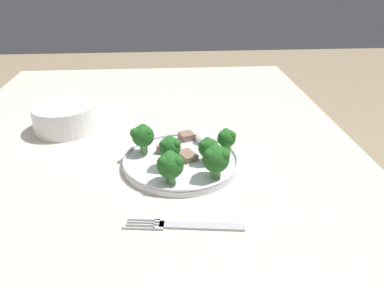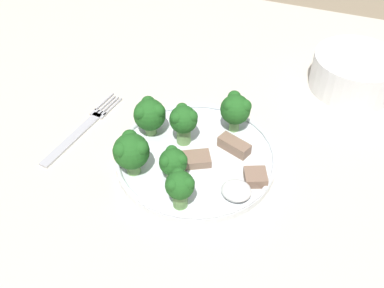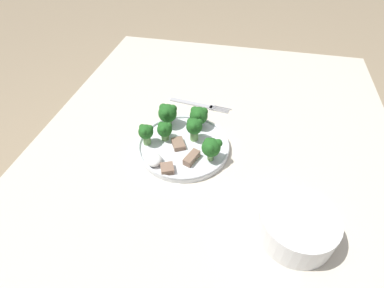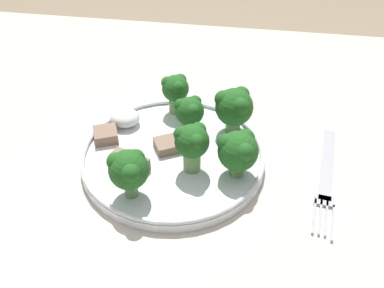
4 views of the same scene
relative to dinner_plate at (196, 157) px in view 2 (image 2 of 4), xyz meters
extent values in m
cube|color=beige|center=(0.05, 0.08, -0.02)|extent=(1.34, 0.95, 0.03)
cylinder|color=brown|center=(-0.56, 0.49, -0.38)|extent=(0.06, 0.06, 0.68)
cylinder|color=white|center=(0.00, 0.00, 0.00)|extent=(0.23, 0.23, 0.01)
torus|color=white|center=(0.00, 0.00, 0.01)|extent=(0.23, 0.23, 0.01)
cube|color=#B2B2B7|center=(-0.20, -0.02, -0.01)|extent=(0.03, 0.14, 0.00)
cube|color=#B2B2B7|center=(-0.19, 0.04, -0.01)|extent=(0.03, 0.02, 0.00)
cube|color=#B2B2B7|center=(-0.17, 0.07, -0.01)|extent=(0.01, 0.05, 0.00)
cube|color=#B2B2B7|center=(-0.18, 0.07, -0.01)|extent=(0.01, 0.05, 0.00)
cube|color=#B2B2B7|center=(-0.19, 0.07, -0.01)|extent=(0.01, 0.05, 0.00)
cube|color=#B2B2B7|center=(-0.19, 0.07, -0.01)|extent=(0.01, 0.05, 0.00)
cylinder|color=white|center=(0.19, 0.27, 0.02)|extent=(0.15, 0.15, 0.06)
cylinder|color=white|center=(0.19, 0.27, 0.02)|extent=(0.12, 0.12, 0.05)
cylinder|color=#709E56|center=(-0.03, 0.02, 0.02)|extent=(0.02, 0.02, 0.03)
sphere|color=#215B1E|center=(-0.03, 0.02, 0.05)|extent=(0.04, 0.04, 0.04)
sphere|color=#215B1E|center=(-0.02, 0.02, 0.06)|extent=(0.02, 0.02, 0.02)
sphere|color=#215B1E|center=(-0.03, 0.03, 0.06)|extent=(0.02, 0.02, 0.02)
sphere|color=#215B1E|center=(-0.03, 0.01, 0.06)|extent=(0.02, 0.02, 0.02)
cylinder|color=#709E56|center=(-0.08, 0.02, 0.01)|extent=(0.02, 0.02, 0.02)
sphere|color=#215B1E|center=(-0.08, 0.02, 0.04)|extent=(0.05, 0.05, 0.05)
sphere|color=#215B1E|center=(-0.07, 0.02, 0.05)|extent=(0.02, 0.02, 0.02)
sphere|color=#215B1E|center=(-0.09, 0.03, 0.05)|extent=(0.02, 0.02, 0.02)
sphere|color=#215B1E|center=(-0.09, 0.01, 0.05)|extent=(0.02, 0.02, 0.02)
cylinder|color=#709E56|center=(-0.01, -0.05, 0.01)|extent=(0.02, 0.02, 0.02)
sphere|color=#215B1E|center=(-0.01, -0.05, 0.03)|extent=(0.04, 0.04, 0.04)
sphere|color=#215B1E|center=(0.00, -0.05, 0.04)|extent=(0.02, 0.02, 0.02)
sphere|color=#215B1E|center=(-0.02, -0.04, 0.04)|extent=(0.02, 0.02, 0.02)
sphere|color=#215B1E|center=(-0.02, -0.06, 0.04)|extent=(0.02, 0.02, 0.02)
cylinder|color=#709E56|center=(0.03, 0.08, 0.01)|extent=(0.02, 0.02, 0.02)
sphere|color=#215B1E|center=(0.03, 0.08, 0.04)|extent=(0.05, 0.05, 0.05)
sphere|color=#215B1E|center=(0.05, 0.08, 0.05)|extent=(0.02, 0.02, 0.02)
sphere|color=#215B1E|center=(0.03, 0.09, 0.05)|extent=(0.02, 0.02, 0.02)
sphere|color=#215B1E|center=(0.03, 0.07, 0.05)|extent=(0.02, 0.02, 0.02)
cylinder|color=#709E56|center=(-0.07, -0.06, 0.01)|extent=(0.02, 0.02, 0.02)
sphere|color=#215B1E|center=(-0.07, -0.06, 0.04)|extent=(0.05, 0.05, 0.05)
sphere|color=#215B1E|center=(-0.06, -0.06, 0.05)|extent=(0.02, 0.02, 0.02)
sphere|color=#215B1E|center=(-0.08, -0.05, 0.05)|extent=(0.02, 0.02, 0.02)
sphere|color=#215B1E|center=(-0.08, -0.07, 0.05)|extent=(0.02, 0.02, 0.02)
cylinder|color=#709E56|center=(0.01, -0.09, 0.02)|extent=(0.02, 0.02, 0.03)
sphere|color=#215B1E|center=(0.01, -0.09, 0.04)|extent=(0.04, 0.04, 0.04)
sphere|color=#215B1E|center=(0.02, -0.09, 0.05)|extent=(0.02, 0.02, 0.02)
sphere|color=#215B1E|center=(0.01, -0.08, 0.05)|extent=(0.02, 0.02, 0.02)
sphere|color=#215B1E|center=(0.01, -0.10, 0.05)|extent=(0.02, 0.02, 0.02)
cube|color=#846651|center=(0.00, -0.01, 0.01)|extent=(0.05, 0.04, 0.01)
cube|color=#846651|center=(0.05, 0.03, 0.01)|extent=(0.05, 0.04, 0.02)
cube|color=#846651|center=(0.09, -0.02, 0.01)|extent=(0.04, 0.04, 0.01)
ellipsoid|color=white|center=(0.08, -0.05, 0.01)|extent=(0.04, 0.04, 0.02)
camera|label=1|loc=(-0.66, 0.03, 0.37)|focal=35.00mm
camera|label=2|loc=(0.16, -0.44, 0.46)|focal=42.00mm
camera|label=3|loc=(0.54, 0.14, 0.53)|focal=28.00mm
camera|label=4|loc=(-0.09, 0.42, 0.38)|focal=42.00mm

